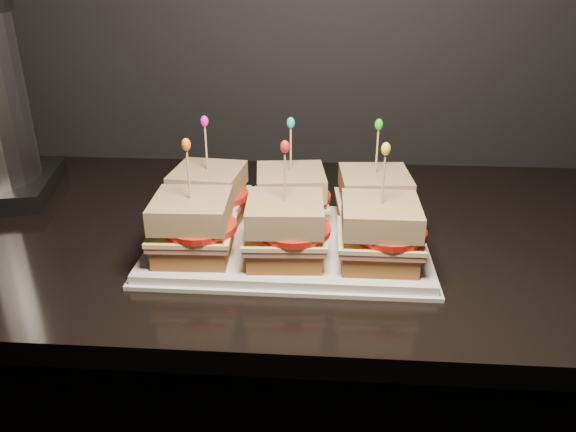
{
  "coord_description": "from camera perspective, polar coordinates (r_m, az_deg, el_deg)",
  "views": [
    {
      "loc": [
        -0.33,
        0.86,
        1.29
      ],
      "look_at": [
        -0.38,
        1.6,
        0.95
      ],
      "focal_mm": 35.0,
      "sensor_mm": 36.0,
      "label": 1
    }
  ],
  "objects": [
    {
      "name": "sandwich_2_tomato",
      "position": [
        0.86,
        9.53,
        1.7
      ],
      "size": [
        0.1,
        0.1,
        0.01
      ],
      "primitive_type": "cylinder",
      "color": "red",
      "rests_on": "sandwich_2_cheese"
    },
    {
      "name": "sandwich_5_ham",
      "position": [
        0.77,
        9.22,
        -2.41
      ],
      "size": [
        0.11,
        0.11,
        0.01
      ],
      "primitive_type": "cube",
      "rotation": [
        0.0,
        0.0,
        0.0
      ],
      "color": "#BA665C",
      "rests_on": "sandwich_5_bread_bot"
    },
    {
      "name": "sandwich_0_bread_bot",
      "position": [
        0.89,
        -7.91,
        0.42
      ],
      "size": [
        0.11,
        0.11,
        0.03
      ],
      "primitive_type": "cube",
      "rotation": [
        0.0,
        0.0,
        -0.1
      ],
      "color": "#573216",
      "rests_on": "platter"
    },
    {
      "name": "sandwich_5_cheese",
      "position": [
        0.77,
        9.26,
        -1.95
      ],
      "size": [
        0.11,
        0.11,
        0.01
      ],
      "primitive_type": "cube",
      "rotation": [
        0.0,
        0.0,
        0.0
      ],
      "color": "beige",
      "rests_on": "sandwich_5_ham"
    },
    {
      "name": "sandwich_0_frill",
      "position": [
        0.85,
        -8.49,
        9.51
      ],
      "size": [
        0.01,
        0.01,
        0.02
      ],
      "primitive_type": "ellipsoid",
      "color": "#D716AE",
      "rests_on": "sandwich_0_pick"
    },
    {
      "name": "sandwich_3_ham",
      "position": [
        0.79,
        -9.61,
        -1.81
      ],
      "size": [
        0.11,
        0.11,
        0.01
      ],
      "primitive_type": "cube",
      "rotation": [
        0.0,
        0.0,
        0.04
      ],
      "color": "#BA665C",
      "rests_on": "sandwich_3_bread_bot"
    },
    {
      "name": "sandwich_3_frill",
      "position": [
        0.74,
        -10.31,
        7.16
      ],
      "size": [
        0.01,
        0.01,
        0.02
      ],
      "primitive_type": "ellipsoid",
      "color": "orange",
      "rests_on": "sandwich_3_pick"
    },
    {
      "name": "sandwich_1_frill",
      "position": [
        0.83,
        0.28,
        9.45
      ],
      "size": [
        0.01,
        0.01,
        0.02
      ],
      "primitive_type": "ellipsoid",
      "color": "#08B0B4",
      "rests_on": "sandwich_1_pick"
    },
    {
      "name": "sandwich_3_tomato",
      "position": [
        0.77,
        -8.92,
        -1.08
      ],
      "size": [
        0.1,
        0.1,
        0.01
      ],
      "primitive_type": "cylinder",
      "color": "red",
      "rests_on": "sandwich_3_cheese"
    },
    {
      "name": "sandwich_2_pick",
      "position": [
        0.84,
        9.01,
        6.22
      ],
      "size": [
        0.0,
        0.0,
        0.09
      ],
      "primitive_type": "cylinder",
      "color": "tan",
      "rests_on": "sandwich_2_bread_top"
    },
    {
      "name": "sandwich_5_tomato",
      "position": [
        0.76,
        10.23,
        -1.67
      ],
      "size": [
        0.1,
        0.1,
        0.01
      ],
      "primitive_type": "cylinder",
      "color": "red",
      "rests_on": "sandwich_5_cheese"
    },
    {
      "name": "sandwich_4_bread_top",
      "position": [
        0.75,
        -0.31,
        0.34
      ],
      "size": [
        0.11,
        0.11,
        0.03
      ],
      "primitive_type": "cube",
      "rotation": [
        0.0,
        0.0,
        0.06
      ],
      "color": "#5D3112",
      "rests_on": "sandwich_4_tomato"
    },
    {
      "name": "sandwich_2_frill",
      "position": [
        0.83,
        9.22,
        9.17
      ],
      "size": [
        0.01,
        0.01,
        0.02
      ],
      "primitive_type": "ellipsoid",
      "color": "green",
      "rests_on": "sandwich_2_pick"
    },
    {
      "name": "sandwich_1_bread_top",
      "position": [
        0.86,
        0.27,
        3.48
      ],
      "size": [
        0.11,
        0.11,
        0.03
      ],
      "primitive_type": "cube",
      "rotation": [
        0.0,
        0.0,
        0.12
      ],
      "color": "#5D3112",
      "rests_on": "sandwich_1_tomato"
    },
    {
      "name": "sandwich_1_bread_bot",
      "position": [
        0.88,
        0.26,
        0.18
      ],
      "size": [
        0.11,
        0.11,
        0.03
      ],
      "primitive_type": "cube",
      "rotation": [
        0.0,
        0.0,
        0.12
      ],
      "color": "#573216",
      "rests_on": "platter"
    },
    {
      "name": "sandwich_2_bread_bot",
      "position": [
        0.88,
        8.58,
        -0.06
      ],
      "size": [
        0.11,
        0.11,
        0.03
      ],
      "primitive_type": "cube",
      "rotation": [
        0.0,
        0.0,
        0.07
      ],
      "color": "#573216",
      "rests_on": "platter"
    },
    {
      "name": "sandwich_1_tomato",
      "position": [
        0.86,
        1.04,
        1.96
      ],
      "size": [
        0.1,
        0.1,
        0.01
      ],
      "primitive_type": "cylinder",
      "color": "red",
      "rests_on": "sandwich_1_cheese"
    },
    {
      "name": "sandwich_3_cheese",
      "position": [
        0.78,
        -9.65,
        -1.35
      ],
      "size": [
        0.12,
        0.11,
        0.01
      ],
      "primitive_type": "cube",
      "rotation": [
        0.0,
        0.0,
        0.04
      ],
      "color": "beige",
      "rests_on": "sandwich_3_ham"
    },
    {
      "name": "sandwich_4_frill",
      "position": [
        0.72,
        -0.33,
        7.06
      ],
      "size": [
        0.01,
        0.01,
        0.02
      ],
      "primitive_type": "ellipsoid",
      "color": "red",
      "rests_on": "sandwich_4_pick"
    },
    {
      "name": "sandwich_5_pick",
      "position": [
        0.74,
        9.66,
        3.4
      ],
      "size": [
        0.0,
        0.0,
        0.09
      ],
      "primitive_type": "cylinder",
      "color": "tan",
      "rests_on": "sandwich_5_bread_top"
    },
    {
      "name": "platter",
      "position": [
        0.84,
        0.0,
        -2.86
      ],
      "size": [
        0.4,
        0.25,
        0.02
      ],
      "primitive_type": "cube",
      "color": "silver",
      "rests_on": "granite_slab"
    },
    {
      "name": "sandwich_5_bread_top",
      "position": [
        0.75,
        9.41,
        0.05
      ],
      "size": [
        0.1,
        0.1,
        0.03
      ],
      "primitive_type": "cube",
      "rotation": [
        0.0,
        0.0,
        0.0
      ],
      "color": "#5D3112",
      "rests_on": "sandwich_5_tomato"
    },
    {
      "name": "sandwich_3_bread_bot",
      "position": [
        0.79,
        -9.52,
        -2.97
      ],
      "size": [
        0.1,
        0.1,
        0.03
      ],
      "primitive_type": "cube",
      "rotation": [
        0.0,
        0.0,
        0.04
      ],
      "color": "#573216",
      "rests_on": "platter"
    },
    {
      "name": "platter_rim",
      "position": [
        0.84,
        0.0,
        -3.23
      ],
      "size": [
        0.41,
        0.26,
        0.01
      ],
      "primitive_type": "cube",
      "color": "silver",
      "rests_on": "granite_slab"
    },
    {
      "name": "sandwich_0_tomato",
      "position": [
        0.87,
        -7.34,
        2.17
      ],
      "size": [
        0.1,
        0.1,
        0.01
      ],
      "primitive_type": "cylinder",
      "color": "red",
      "rests_on": "sandwich_0_cheese"
    },
    {
      "name": "sandwich_0_ham",
      "position": [
        0.89,
        -7.98,
        1.47
      ],
      "size": [
        0.12,
        0.12,
        0.01
      ],
      "primitive_type": "cube",
      "rotation": [
        0.0,
        0.0,
        -0.1
      ],
      "color": "#BA665C",
      "rests_on": "sandwich_0_bread_bot"
    },
    {
      "name": "sandwich_1_pick",
      "position": [
        0.84,
        0.28,
        6.49
      ],
      "size": [
        0.0,
        0.0,
        0.09
      ],
      "primitive_type": "cylinder",
      "color": "tan",
      "rests_on": "sandwich_1_bread_top"
    },
    {
      "name": "sandwich_2_ham",
      "position": [
        0.87,
        8.65,
        1.0
      ],
      "size": [
        0.12,
        0.11,
        0.01
      ],
      "primitive_type": "cube",
      "rotation": [
        0.0,
        0.0,
        0.07
      ],
      "color": "#BA665C",
      "rests_on": "sandwich_2_bread_bot"
    },
    {
      "name": "sandwich_1_ham",
      "position": [
        0.87,
        0.27,
        1.25
      ],
      "size": [
        0.12,
        0.12,
        0.01
      ],
      "primitive_type": "cube",
      "rotation": [
        0.0,
        0.0,
        0.12
      ],
      "color": "#BA665C",
      "rests_on": "sandwich_1_bread_bot"
    },
    {
      "name": "sandwich_4_bread_bot",
      "position": [
        0.78,
        -0.3,
        -3.32
      ],
      "size": [
        0.11,
        0.11,
        0.03
      ],
      "primitive_type": "cube",
      "rotation": [
        0.0,
        0.0,
        0.06
      ],
      "color": "#573216",
      "rests_on": "platter"
    },
    {
      "name": "sandwich_3_bread_top",
      "position": [
        0.77,
        -9.8,
        0.61
      ],
      "size": [
        0.11,
        0.11,
        0.03
      ],
      "primitive_type": "cube",
      "rotation": [
        0.0,
        0.0,
        0.04
      ],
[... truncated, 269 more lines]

